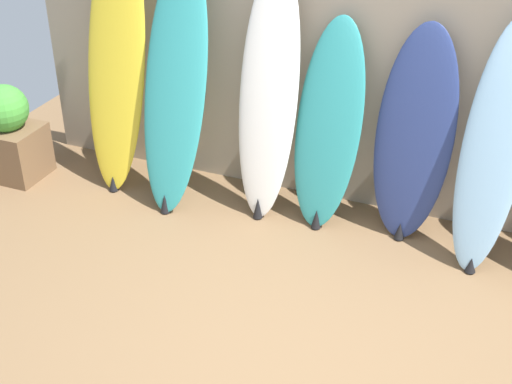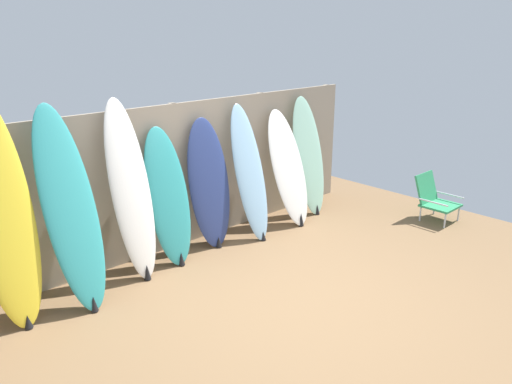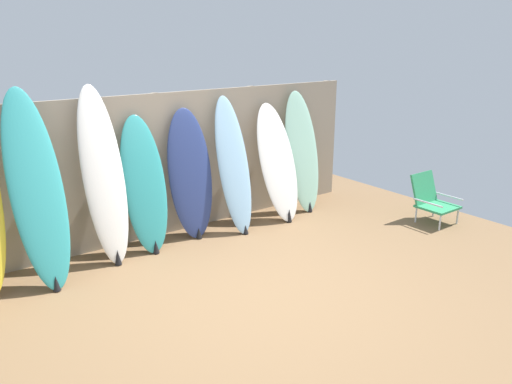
{
  "view_description": "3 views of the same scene",
  "coord_description": "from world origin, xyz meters",
  "px_view_note": "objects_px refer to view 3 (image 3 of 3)",
  "views": [
    {
      "loc": [
        0.94,
        -3.04,
        3.08
      ],
      "look_at": [
        -0.46,
        0.44,
        0.87
      ],
      "focal_mm": 50.0,
      "sensor_mm": 36.0,
      "label": 1
    },
    {
      "loc": [
        -3.36,
        -2.96,
        2.65
      ],
      "look_at": [
        -0.06,
        0.53,
        1.06
      ],
      "focal_mm": 35.0,
      "sensor_mm": 36.0,
      "label": 2
    },
    {
      "loc": [
        -2.65,
        -3.55,
        2.45
      ],
      "look_at": [
        0.33,
        0.43,
        0.89
      ],
      "focal_mm": 35.0,
      "sensor_mm": 36.0,
      "label": 3
    }
  ],
  "objects_px": {
    "surfboard_teal_3": "(144,186)",
    "surfboard_seafoam_7": "(302,153)",
    "surfboard_skyblue_5": "(233,166)",
    "surfboard_navy_4": "(190,175)",
    "surfboard_white_6": "(278,163)",
    "surfboard_teal_1": "(37,191)",
    "beach_chair": "(431,198)",
    "surfboard_white_2": "(104,177)"
  },
  "relations": [
    {
      "from": "surfboard_white_6",
      "to": "surfboard_teal_3",
      "type": "bearing_deg",
      "value": 177.45
    },
    {
      "from": "surfboard_white_2",
      "to": "surfboard_teal_3",
      "type": "height_order",
      "value": "surfboard_white_2"
    },
    {
      "from": "surfboard_white_2",
      "to": "surfboard_seafoam_7",
      "type": "relative_size",
      "value": 1.15
    },
    {
      "from": "surfboard_teal_3",
      "to": "surfboard_seafoam_7",
      "type": "relative_size",
      "value": 0.93
    },
    {
      "from": "surfboard_white_2",
      "to": "surfboard_skyblue_5",
      "type": "xyz_separation_m",
      "value": [
        1.68,
        -0.06,
        -0.11
      ]
    },
    {
      "from": "surfboard_white_2",
      "to": "surfboard_navy_4",
      "type": "xyz_separation_m",
      "value": [
        1.12,
        0.07,
        -0.17
      ]
    },
    {
      "from": "surfboard_seafoam_7",
      "to": "beach_chair",
      "type": "relative_size",
      "value": 2.62
    },
    {
      "from": "surfboard_skyblue_5",
      "to": "surfboard_teal_1",
      "type": "bearing_deg",
      "value": -178.48
    },
    {
      "from": "surfboard_white_2",
      "to": "surfboard_white_6",
      "type": "distance_m",
      "value": 2.42
    },
    {
      "from": "surfboard_navy_4",
      "to": "surfboard_skyblue_5",
      "type": "relative_size",
      "value": 0.94
    },
    {
      "from": "surfboard_white_2",
      "to": "surfboard_white_6",
      "type": "xyz_separation_m",
      "value": [
        2.41,
        -0.06,
        -0.19
      ]
    },
    {
      "from": "surfboard_navy_4",
      "to": "surfboard_white_6",
      "type": "height_order",
      "value": "surfboard_navy_4"
    },
    {
      "from": "surfboard_teal_1",
      "to": "surfboard_seafoam_7",
      "type": "relative_size",
      "value": 1.16
    },
    {
      "from": "surfboard_navy_4",
      "to": "surfboard_white_6",
      "type": "distance_m",
      "value": 1.3
    },
    {
      "from": "surfboard_navy_4",
      "to": "surfboard_skyblue_5",
      "type": "xyz_separation_m",
      "value": [
        0.56,
        -0.13,
        0.05
      ]
    },
    {
      "from": "surfboard_teal_3",
      "to": "surfboard_seafoam_7",
      "type": "bearing_deg",
      "value": -0.27
    },
    {
      "from": "surfboard_teal_3",
      "to": "surfboard_navy_4",
      "type": "bearing_deg",
      "value": 4.08
    },
    {
      "from": "surfboard_teal_1",
      "to": "surfboard_white_2",
      "type": "xyz_separation_m",
      "value": [
        0.73,
        0.13,
        -0.01
      ]
    },
    {
      "from": "surfboard_teal_3",
      "to": "surfboard_navy_4",
      "type": "distance_m",
      "value": 0.64
    },
    {
      "from": "surfboard_teal_3",
      "to": "surfboard_teal_1",
      "type": "bearing_deg",
      "value": -172.95
    },
    {
      "from": "surfboard_white_2",
      "to": "surfboard_skyblue_5",
      "type": "relative_size",
      "value": 1.13
    },
    {
      "from": "surfboard_teal_1",
      "to": "surfboard_skyblue_5",
      "type": "height_order",
      "value": "surfboard_teal_1"
    },
    {
      "from": "surfboard_skyblue_5",
      "to": "surfboard_white_6",
      "type": "relative_size",
      "value": 1.09
    },
    {
      "from": "surfboard_teal_1",
      "to": "surfboard_skyblue_5",
      "type": "distance_m",
      "value": 2.41
    },
    {
      "from": "surfboard_white_2",
      "to": "beach_chair",
      "type": "bearing_deg",
      "value": -19.91
    },
    {
      "from": "surfboard_white_2",
      "to": "surfboard_skyblue_5",
      "type": "height_order",
      "value": "surfboard_white_2"
    },
    {
      "from": "surfboard_teal_3",
      "to": "surfboard_skyblue_5",
      "type": "relative_size",
      "value": 0.92
    },
    {
      "from": "surfboard_teal_1",
      "to": "surfboard_seafoam_7",
      "type": "height_order",
      "value": "surfboard_teal_1"
    },
    {
      "from": "surfboard_skyblue_5",
      "to": "surfboard_seafoam_7",
      "type": "xyz_separation_m",
      "value": [
        1.25,
        0.07,
        -0.02
      ]
    },
    {
      "from": "surfboard_white_2",
      "to": "surfboard_navy_4",
      "type": "height_order",
      "value": "surfboard_white_2"
    },
    {
      "from": "surfboard_white_2",
      "to": "surfboard_navy_4",
      "type": "bearing_deg",
      "value": 3.47
    },
    {
      "from": "surfboard_white_6",
      "to": "beach_chair",
      "type": "bearing_deg",
      "value": -41.01
    },
    {
      "from": "surfboard_teal_3",
      "to": "surfboard_skyblue_5",
      "type": "bearing_deg",
      "value": -4.07
    },
    {
      "from": "surfboard_teal_3",
      "to": "beach_chair",
      "type": "xyz_separation_m",
      "value": [
        3.53,
        -1.47,
        -0.46
      ]
    },
    {
      "from": "surfboard_navy_4",
      "to": "surfboard_white_6",
      "type": "bearing_deg",
      "value": -5.81
    },
    {
      "from": "surfboard_white_2",
      "to": "surfboard_skyblue_5",
      "type": "distance_m",
      "value": 1.68
    },
    {
      "from": "surfboard_white_6",
      "to": "surfboard_skyblue_5",
      "type": "bearing_deg",
      "value": 179.93
    },
    {
      "from": "surfboard_teal_1",
      "to": "surfboard_teal_3",
      "type": "bearing_deg",
      "value": 7.05
    },
    {
      "from": "surfboard_skyblue_5",
      "to": "surfboard_seafoam_7",
      "type": "distance_m",
      "value": 1.25
    },
    {
      "from": "surfboard_navy_4",
      "to": "surfboard_seafoam_7",
      "type": "xyz_separation_m",
      "value": [
        1.81,
        -0.06,
        0.04
      ]
    },
    {
      "from": "surfboard_teal_1",
      "to": "surfboard_white_6",
      "type": "relative_size",
      "value": 1.26
    },
    {
      "from": "surfboard_teal_1",
      "to": "surfboard_seafoam_7",
      "type": "bearing_deg",
      "value": 2.15
    }
  ]
}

